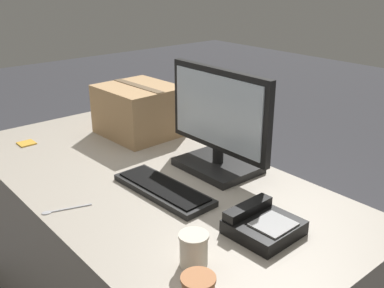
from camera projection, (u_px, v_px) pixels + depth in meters
name	position (u px, v px, depth m)	size (l,w,h in m)	color
office_desk	(148.00, 251.00, 1.91)	(1.80, 0.90, 0.72)	#A89E8E
monitor	(218.00, 127.00, 1.77)	(0.52, 0.24, 0.41)	black
keyboard	(163.00, 189.00, 1.64)	(0.43, 0.16, 0.03)	black
desk_phone	(262.00, 225.00, 1.38)	(0.20, 0.21, 0.08)	black
paper_cup_left	(194.00, 249.00, 1.23)	(0.08, 0.08, 0.10)	beige
spoon	(59.00, 210.00, 1.52)	(0.07, 0.16, 0.00)	#B2B2B7
cardboard_box	(139.00, 110.00, 2.19)	(0.37, 0.34, 0.24)	tan
sticky_note_pad	(26.00, 143.00, 2.10)	(0.07, 0.07, 0.01)	gold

